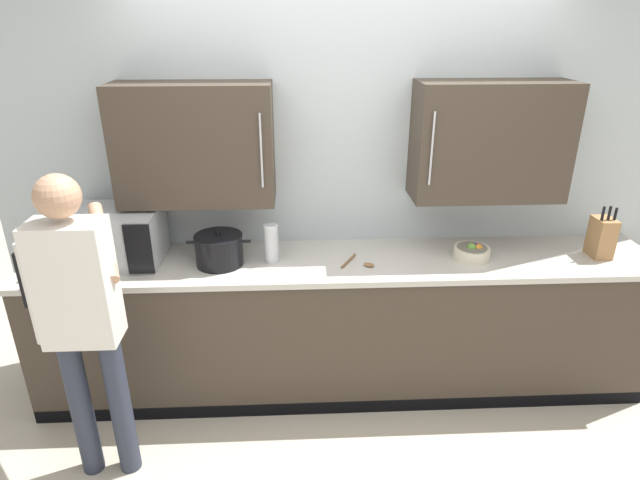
% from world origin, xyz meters
% --- Properties ---
extents(ground_plane, '(9.47, 9.47, 0.00)m').
position_xyz_m(ground_plane, '(0.00, 0.00, 0.00)').
color(ground_plane, '#B7AD99').
extents(back_wall_tiled, '(4.28, 0.44, 2.86)m').
position_xyz_m(back_wall_tiled, '(0.00, 1.09, 1.47)').
color(back_wall_tiled, '#B2BCC1').
rests_on(back_wall_tiled, ground_plane).
extents(counter_unit, '(3.82, 0.62, 0.93)m').
position_xyz_m(counter_unit, '(0.00, 0.79, 0.46)').
color(counter_unit, '#3D3328').
rests_on(counter_unit, ground_plane).
extents(microwave_oven, '(0.56, 0.77, 0.32)m').
position_xyz_m(microwave_oven, '(-1.38, 0.82, 1.09)').
color(microwave_oven, '#B7BABF').
rests_on(microwave_oven, counter_unit).
extents(fruit_bowl, '(0.22, 0.22, 0.10)m').
position_xyz_m(fruit_bowl, '(0.77, 0.77, 0.97)').
color(fruit_bowl, beige).
rests_on(fruit_bowl, counter_unit).
extents(stock_pot, '(0.38, 0.28, 0.21)m').
position_xyz_m(stock_pot, '(-0.74, 0.76, 1.02)').
color(stock_pot, black).
rests_on(stock_pot, counter_unit).
extents(knife_block, '(0.11, 0.15, 0.33)m').
position_xyz_m(knife_block, '(1.56, 0.77, 1.05)').
color(knife_block, '#A37547').
rests_on(knife_block, counter_unit).
extents(thermos_flask, '(0.09, 0.09, 0.23)m').
position_xyz_m(thermos_flask, '(-0.44, 0.78, 1.05)').
color(thermos_flask, '#B7BABF').
rests_on(thermos_flask, counter_unit).
extents(wooden_spoon, '(0.21, 0.19, 0.02)m').
position_xyz_m(wooden_spoon, '(0.08, 0.72, 0.94)').
color(wooden_spoon, brown).
rests_on(wooden_spoon, counter_unit).
extents(person_figure, '(0.44, 0.51, 1.66)m').
position_xyz_m(person_figure, '(-1.32, 0.15, 0.99)').
color(person_figure, '#282D3D').
rests_on(person_figure, ground_plane).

